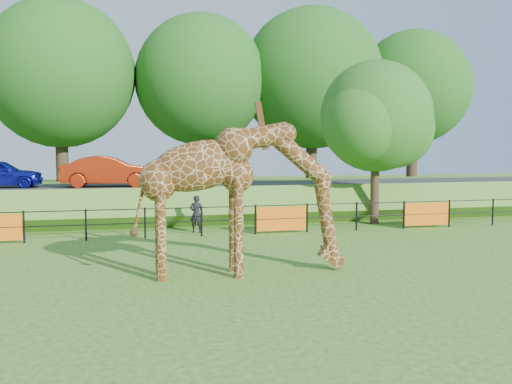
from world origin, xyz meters
TOP-DOWN VIEW (x-y plane):
  - ground at (0.00, 0.00)m, footprint 90.00×90.00m
  - giraffe at (0.17, 1.77)m, footprint 5.48×1.13m
  - perimeter_fence at (0.00, 8.00)m, footprint 28.07×0.10m
  - embankment at (0.00, 15.50)m, footprint 40.00×9.00m
  - road at (0.00, 14.00)m, footprint 40.00×5.00m
  - car_red at (-3.29, 13.97)m, footprint 4.28×1.82m
  - visitor at (-0.06, 8.91)m, footprint 0.59×0.47m
  - tree_east at (7.60, 9.63)m, footprint 5.40×4.71m
  - bg_tree_line at (1.89, 22.00)m, footprint 37.30×8.80m

SIDE VIEW (x-z plane):
  - ground at x=0.00m, z-range 0.00..0.00m
  - perimeter_fence at x=0.00m, z-range 0.00..1.10m
  - embankment at x=0.00m, z-range 0.00..1.30m
  - visitor at x=-0.06m, z-range 0.00..1.42m
  - road at x=0.00m, z-range 1.30..1.42m
  - giraffe at x=0.17m, z-range 0.00..3.90m
  - car_red at x=-3.29m, z-range 1.42..2.79m
  - tree_east at x=7.60m, z-range 0.90..7.66m
  - bg_tree_line at x=1.89m, z-range 1.28..13.10m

